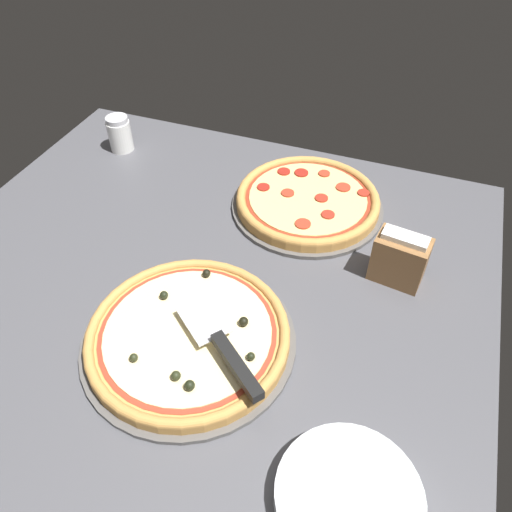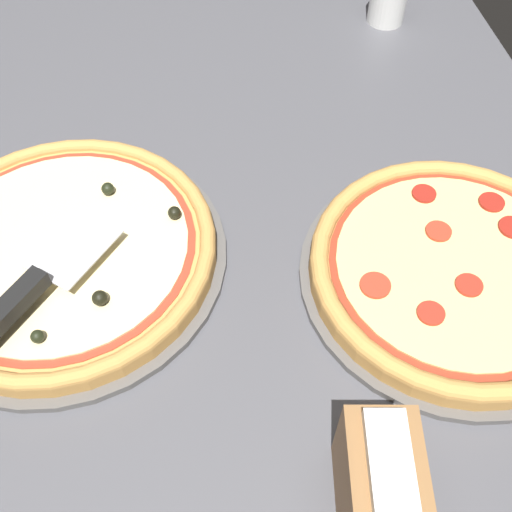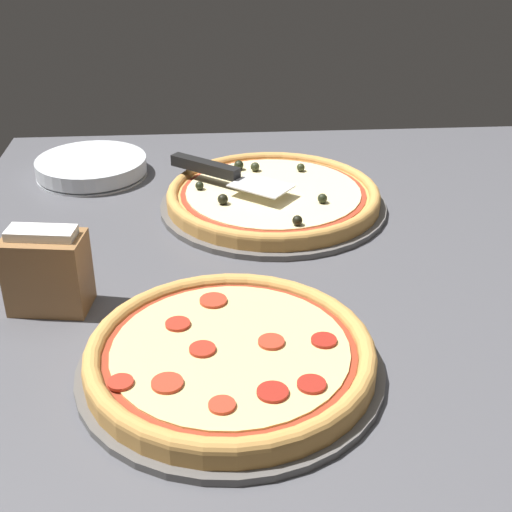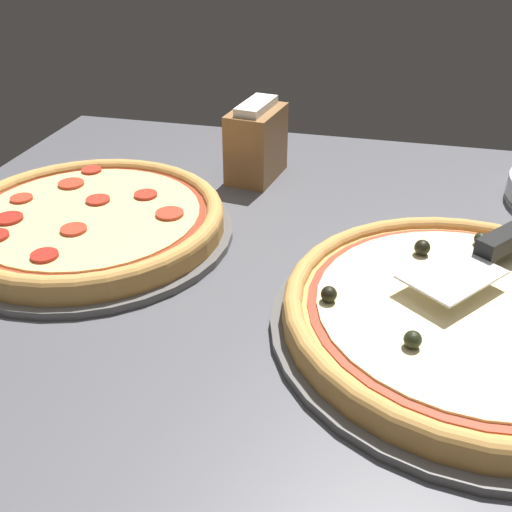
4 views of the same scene
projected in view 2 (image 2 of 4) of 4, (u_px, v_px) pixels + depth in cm
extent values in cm
cube|color=#4C4C51|center=(186.00, 222.00, 80.80)|extent=(120.77, 112.98, 3.60)
cylinder|color=#565451|center=(66.00, 259.00, 74.16)|extent=(39.84, 39.84, 1.00)
cylinder|color=#C68E47|center=(63.00, 252.00, 72.99)|extent=(37.45, 37.45, 1.92)
torus|color=#C68E47|center=(61.00, 247.00, 72.23)|extent=(37.45, 37.45, 1.94)
cylinder|color=#A33823|center=(61.00, 247.00, 72.17)|extent=(32.55, 32.55, 0.15)
cylinder|color=beige|center=(61.00, 246.00, 72.07)|extent=(30.71, 30.71, 0.40)
sphere|color=black|center=(37.00, 336.00, 63.50)|extent=(1.48, 1.48, 1.48)
sphere|color=black|center=(108.00, 189.00, 76.38)|extent=(1.64, 1.64, 1.64)
sphere|color=black|center=(100.00, 298.00, 66.25)|extent=(1.78, 1.78, 1.78)
sphere|color=black|center=(174.00, 213.00, 73.93)|extent=(1.63, 1.63, 1.63)
cylinder|color=#565451|center=(450.00, 278.00, 72.42)|extent=(36.63, 36.63, 1.00)
cylinder|color=#C68E47|center=(453.00, 271.00, 71.22)|extent=(34.43, 34.43, 2.02)
torus|color=#C68E47|center=(456.00, 266.00, 70.42)|extent=(34.43, 34.43, 2.19)
cylinder|color=maroon|center=(456.00, 265.00, 70.36)|extent=(29.93, 29.93, 0.15)
cylinder|color=#E5C67A|center=(456.00, 265.00, 70.26)|extent=(28.24, 28.24, 0.40)
cylinder|color=#AD2D1E|center=(431.00, 313.00, 65.76)|extent=(3.10, 3.10, 0.40)
cylinder|color=#B73823|center=(438.00, 231.00, 72.81)|extent=(3.17, 3.17, 0.40)
cylinder|color=#B73823|center=(375.00, 285.00, 68.00)|extent=(3.57, 3.57, 0.40)
cylinder|color=maroon|center=(492.00, 202.00, 75.69)|extent=(3.22, 3.22, 0.40)
cylinder|color=maroon|center=(424.00, 194.00, 76.57)|extent=(3.09, 3.09, 0.40)
cylinder|color=#AD2D1E|center=(469.00, 285.00, 68.01)|extent=(3.14, 3.14, 0.40)
cube|color=silver|center=(74.00, 248.00, 69.17)|extent=(11.95, 11.41, 0.24)
cube|color=olive|center=(378.00, 485.00, 52.97)|extent=(11.34, 7.95, 10.69)
cube|color=white|center=(390.00, 463.00, 48.23)|extent=(9.37, 4.82, 1.20)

